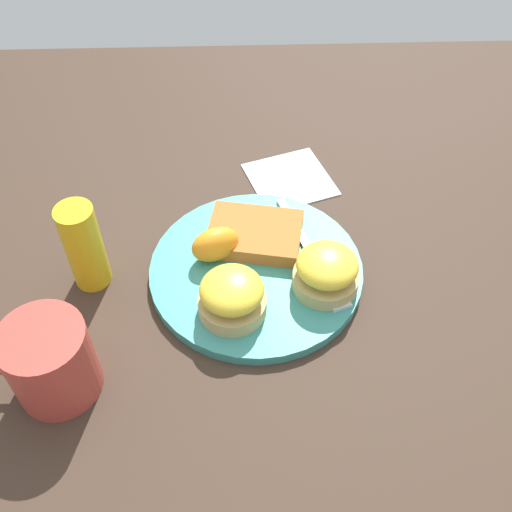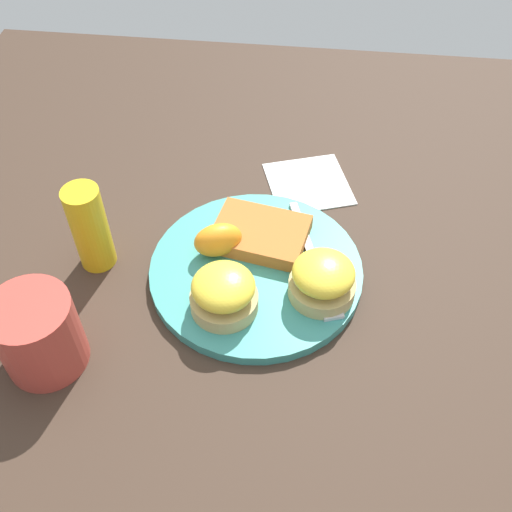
% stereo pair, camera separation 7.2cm
% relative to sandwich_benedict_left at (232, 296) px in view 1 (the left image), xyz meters
% --- Properties ---
extents(ground_plane, '(1.10, 1.10, 0.00)m').
position_rel_sandwich_benedict_left_xyz_m(ground_plane, '(-0.03, -0.06, -0.04)').
color(ground_plane, '#38281E').
extents(plate, '(0.26, 0.26, 0.01)m').
position_rel_sandwich_benedict_left_xyz_m(plate, '(-0.03, -0.06, -0.03)').
color(plate, teal).
rests_on(plate, ground_plane).
extents(sandwich_benedict_left, '(0.08, 0.08, 0.05)m').
position_rel_sandwich_benedict_left_xyz_m(sandwich_benedict_left, '(0.00, 0.00, 0.00)').
color(sandwich_benedict_left, tan).
rests_on(sandwich_benedict_left, plate).
extents(sandwich_benedict_right, '(0.08, 0.08, 0.05)m').
position_rel_sandwich_benedict_left_xyz_m(sandwich_benedict_right, '(-0.11, -0.03, 0.00)').
color(sandwich_benedict_right, tan).
rests_on(sandwich_benedict_right, plate).
extents(hashbrown_patty, '(0.13, 0.10, 0.02)m').
position_rel_sandwich_benedict_left_xyz_m(hashbrown_patty, '(-0.03, -0.11, -0.02)').
color(hashbrown_patty, '#B26128').
rests_on(hashbrown_patty, plate).
extents(orange_wedge, '(0.07, 0.06, 0.04)m').
position_rel_sandwich_benedict_left_xyz_m(orange_wedge, '(0.02, -0.08, -0.00)').
color(orange_wedge, orange).
rests_on(orange_wedge, plate).
extents(fork, '(0.08, 0.19, 0.00)m').
position_rel_sandwich_benedict_left_xyz_m(fork, '(-0.10, -0.07, -0.02)').
color(fork, silver).
rests_on(fork, plate).
extents(cup, '(0.12, 0.09, 0.09)m').
position_rel_sandwich_benedict_left_xyz_m(cup, '(0.18, 0.08, 0.01)').
color(cup, '#B23D33').
rests_on(cup, ground_plane).
extents(napkin, '(0.14, 0.14, 0.00)m').
position_rel_sandwich_benedict_left_xyz_m(napkin, '(-0.08, -0.24, -0.04)').
color(napkin, white).
rests_on(napkin, ground_plane).
extents(condiment_bottle, '(0.04, 0.04, 0.12)m').
position_rel_sandwich_benedict_left_xyz_m(condiment_bottle, '(0.17, -0.07, 0.02)').
color(condiment_bottle, gold).
rests_on(condiment_bottle, ground_plane).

